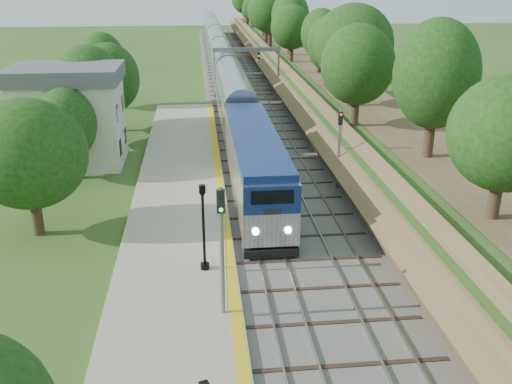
{
  "coord_description": "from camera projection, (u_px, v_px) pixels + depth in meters",
  "views": [
    {
      "loc": [
        -3.7,
        -16.33,
        14.89
      ],
      "look_at": [
        -0.5,
        14.71,
        2.8
      ],
      "focal_mm": 40.0,
      "sensor_mm": 36.0,
      "label": 1
    }
  ],
  "objects": [
    {
      "name": "platform",
      "position": [
        178.0,
        227.0,
        35.16
      ],
      "size": [
        6.4,
        68.0,
        0.38
      ],
      "primitive_type": "cube",
      "color": "gray",
      "rests_on": "ground"
    },
    {
      "name": "station_building",
      "position": [
        70.0,
        115.0,
        45.89
      ],
      "size": [
        8.6,
        6.6,
        8.0
      ],
      "color": "beige",
      "rests_on": "ground"
    },
    {
      "name": "signal_farside",
      "position": [
        339.0,
        141.0,
        40.51
      ],
      "size": [
        0.31,
        0.25,
        5.73
      ],
      "color": "slate",
      "rests_on": "ground"
    },
    {
      "name": "train",
      "position": [
        221.0,
        59.0,
        87.45
      ],
      "size": [
        3.12,
        125.16,
        4.59
      ],
      "color": "black",
      "rests_on": "trackbed"
    },
    {
      "name": "signal_platform",
      "position": [
        222.0,
        238.0,
        24.65
      ],
      "size": [
        0.36,
        0.28,
        6.1
      ],
      "color": "slate",
      "rests_on": "platform"
    },
    {
      "name": "embankment",
      "position": [
        302.0,
        74.0,
        76.82
      ],
      "size": [
        10.64,
        170.0,
        11.7
      ],
      "color": "brown",
      "rests_on": "ground"
    },
    {
      "name": "signal_gantry",
      "position": [
        247.0,
        59.0,
        70.38
      ],
      "size": [
        8.4,
        0.38,
        6.2
      ],
      "color": "slate",
      "rests_on": "ground"
    },
    {
      "name": "trees_behind_platform",
      "position": [
        85.0,
        141.0,
        37.35
      ],
      "size": [
        7.82,
        53.32,
        7.21
      ],
      "color": "#332316",
      "rests_on": "ground"
    },
    {
      "name": "trackbed",
      "position": [
        240.0,
        90.0,
        76.7
      ],
      "size": [
        9.5,
        170.0,
        0.28
      ],
      "color": "#4C4944",
      "rests_on": "ground"
    },
    {
      "name": "lamppost_far",
      "position": [
        204.0,
        233.0,
        29.06
      ],
      "size": [
        0.46,
        0.46,
        4.67
      ],
      "color": "black",
      "rests_on": "platform"
    },
    {
      "name": "yellow_stripe",
      "position": [
        224.0,
        222.0,
        35.36
      ],
      "size": [
        0.55,
        68.0,
        0.01
      ],
      "primitive_type": "cube",
      "color": "gold",
      "rests_on": "platform"
    }
  ]
}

